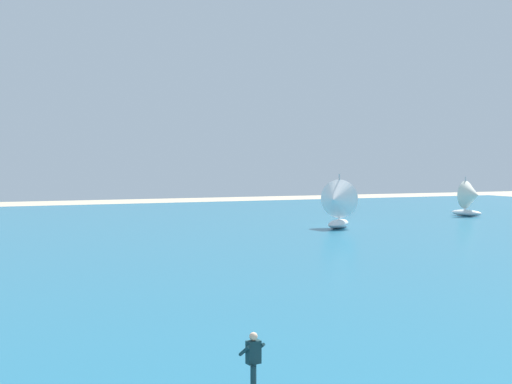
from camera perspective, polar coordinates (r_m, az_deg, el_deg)
ocean at (r=51.83m, az=-13.97°, el=-4.25°), size 160.00×90.00×0.10m
kitesurfer at (r=17.00m, az=0.12°, el=-16.03°), size 0.88×2.02×1.67m
sailboat_mid_right at (r=59.48m, az=7.22°, el=-1.02°), size 4.52×4.48×5.10m
sailboat_trailing at (r=76.91m, az=18.63°, el=-0.52°), size 3.56×4.04×4.54m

